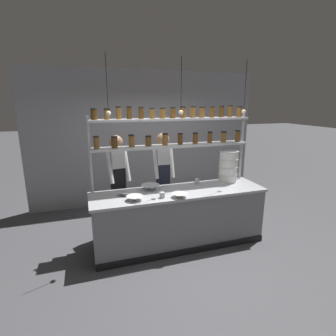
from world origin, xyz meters
The scene contains 14 objects.
ground_plane centered at (0.00, 0.00, 0.00)m, with size 40.00×40.00×0.00m, color #4C4C51.
back_wall centered at (0.00, 2.13, 1.49)m, with size 5.19×0.12×2.97m, color #939399.
prep_counter centered at (0.00, 0.00, 0.46)m, with size 2.79×0.76×0.92m.
spice_shelf_unit centered at (0.01, 0.33, 1.80)m, with size 2.67×0.28×2.24m.
chef_left centered at (-0.88, 0.63, 1.03)m, with size 0.40×0.33×1.76m.
chef_center centered at (-0.08, 0.63, 1.03)m, with size 0.37×0.31×1.77m.
container_stack centered at (1.00, 0.22, 1.20)m, with size 0.34×0.34×0.55m.
prep_bowl_near_left centered at (-0.43, 0.20, 0.96)m, with size 0.30×0.30×0.08m.
prep_bowl_center_front centered at (-0.85, 0.06, 0.94)m, with size 0.19×0.19×0.05m.
prep_bowl_center_back centered at (-0.75, -0.19, 0.95)m, with size 0.24×0.24×0.07m.
prep_bowl_near_right centered at (-0.10, -0.28, 0.95)m, with size 0.23×0.23×0.06m.
serving_cup_front centered at (0.42, 0.24, 0.97)m, with size 0.07×0.07×0.10m.
serving_cup_by_board centered at (-0.35, -0.21, 0.96)m, with size 0.08×0.08×0.08m.
pendant_light_row centered at (0.02, 0.00, 2.19)m, with size 2.20×0.07×0.81m.
Camera 1 is at (-1.39, -3.70, 2.30)m, focal length 28.00 mm.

